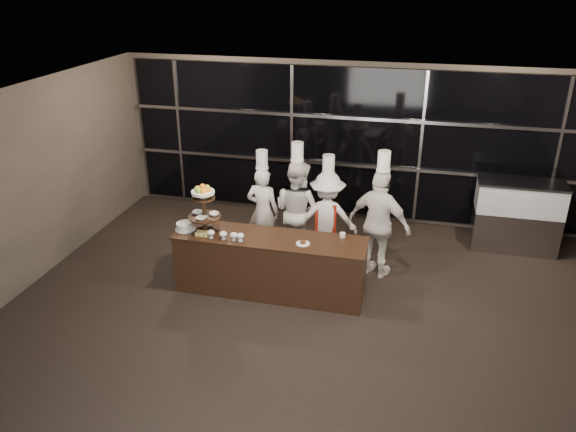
% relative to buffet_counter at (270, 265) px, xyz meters
% --- Properties ---
extents(room, '(10.00, 10.00, 10.00)m').
position_rel_buffet_counter_xyz_m(room, '(0.82, -1.91, 1.03)').
color(room, black).
rests_on(room, ground).
extents(window_wall, '(8.60, 0.10, 2.80)m').
position_rel_buffet_counter_xyz_m(window_wall, '(0.82, 3.02, 1.04)').
color(window_wall, black).
rests_on(window_wall, ground).
extents(buffet_counter, '(2.84, 0.74, 0.92)m').
position_rel_buffet_counter_xyz_m(buffet_counter, '(0.00, 0.00, 0.00)').
color(buffet_counter, black).
rests_on(buffet_counter, ground).
extents(display_stand, '(0.48, 0.48, 0.74)m').
position_rel_buffet_counter_xyz_m(display_stand, '(-1.00, -0.00, 0.87)').
color(display_stand, black).
rests_on(display_stand, buffet_counter).
extents(compotes, '(0.56, 0.11, 0.12)m').
position_rel_buffet_counter_xyz_m(compotes, '(-0.58, -0.22, 0.54)').
color(compotes, silver).
rests_on(compotes, buffet_counter).
extents(layer_cake, '(0.30, 0.30, 0.11)m').
position_rel_buffet_counter_xyz_m(layer_cake, '(-1.30, -0.05, 0.51)').
color(layer_cake, white).
rests_on(layer_cake, buffet_counter).
extents(pastry_squares, '(0.20, 0.13, 0.05)m').
position_rel_buffet_counter_xyz_m(pastry_squares, '(-0.98, -0.17, 0.48)').
color(pastry_squares, '#EDD674').
rests_on(pastry_squares, buffet_counter).
extents(small_plate, '(0.20, 0.20, 0.05)m').
position_rel_buffet_counter_xyz_m(small_plate, '(0.52, -0.10, 0.47)').
color(small_plate, white).
rests_on(small_plate, buffet_counter).
extents(chef_cup, '(0.08, 0.08, 0.07)m').
position_rel_buffet_counter_xyz_m(chef_cup, '(1.03, 0.25, 0.49)').
color(chef_cup, white).
rests_on(chef_cup, buffet_counter).
extents(display_case, '(1.42, 0.62, 1.24)m').
position_rel_buffet_counter_xyz_m(display_case, '(3.74, 2.39, 0.22)').
color(display_case, '#A5A5AA').
rests_on(display_case, ground).
extents(chef_a, '(0.60, 0.42, 1.84)m').
position_rel_buffet_counter_xyz_m(chef_a, '(-0.45, 1.19, 0.34)').
color(chef_a, silver).
rests_on(chef_a, ground).
extents(chef_b, '(1.03, 0.94, 2.02)m').
position_rel_buffet_counter_xyz_m(chef_b, '(0.14, 1.19, 0.41)').
color(chef_b, silver).
rests_on(chef_b, ground).
extents(chef_c, '(1.05, 0.67, 1.85)m').
position_rel_buffet_counter_xyz_m(chef_c, '(0.64, 1.20, 0.32)').
color(chef_c, white).
rests_on(chef_c, ground).
extents(chef_d, '(1.12, 0.80, 2.06)m').
position_rel_buffet_counter_xyz_m(chef_d, '(1.51, 0.91, 0.43)').
color(chef_d, white).
rests_on(chef_d, ground).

